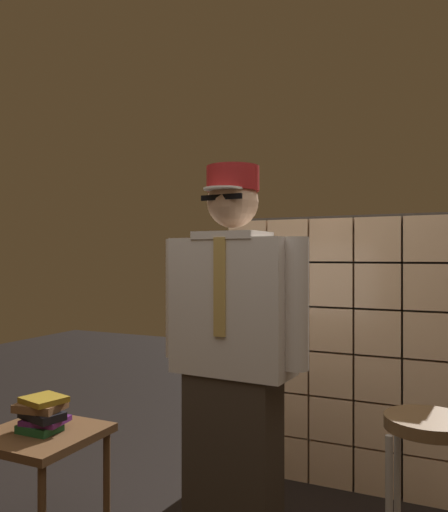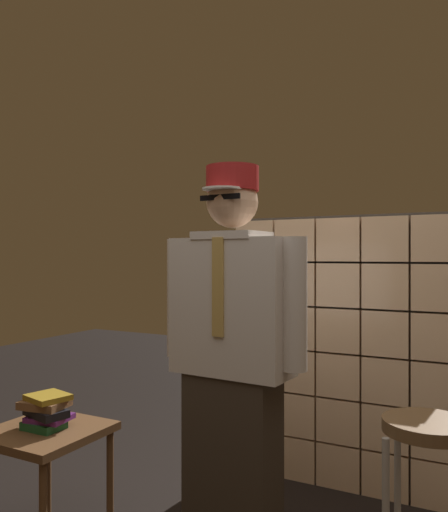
{
  "view_description": "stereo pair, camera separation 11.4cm",
  "coord_description": "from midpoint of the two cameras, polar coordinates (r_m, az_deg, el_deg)",
  "views": [
    {
      "loc": [
        0.73,
        -1.68,
        1.41
      ],
      "look_at": [
        -0.27,
        0.48,
        1.41
      ],
      "focal_mm": 36.02,
      "sensor_mm": 36.0,
      "label": 1
    },
    {
      "loc": [
        0.84,
        -1.63,
        1.41
      ],
      "look_at": [
        -0.27,
        0.48,
        1.41
      ],
      "focal_mm": 36.02,
      "sensor_mm": 36.0,
      "label": 2
    }
  ],
  "objects": [
    {
      "name": "glass_block_wall",
      "position": [
        3.28,
        10.97,
        -10.37
      ],
      "size": [
        1.41,
        0.1,
        1.68
      ],
      "color": "#E0B78C",
      "rests_on": "ground"
    },
    {
      "name": "standing_person",
      "position": [
        2.39,
        -0.42,
        -11.2
      ],
      "size": [
        0.73,
        0.32,
        1.82
      ],
      "rotation": [
        0.0,
        0.0,
        -0.06
      ],
      "color": "#382D23",
      "rests_on": "ground"
    },
    {
      "name": "bar_stool",
      "position": [
        2.29,
        20.39,
        -21.23
      ],
      "size": [
        0.34,
        0.34,
        0.78
      ],
      "color": "brown",
      "rests_on": "ground"
    },
    {
      "name": "side_table",
      "position": [
        2.82,
        -20.77,
        -19.21
      ],
      "size": [
        0.52,
        0.52,
        0.56
      ],
      "color": "brown",
      "rests_on": "ground"
    },
    {
      "name": "book_stack",
      "position": [
        2.76,
        -20.73,
        -16.05
      ],
      "size": [
        0.26,
        0.21,
        0.17
      ],
      "color": "#1E592D",
      "rests_on": "side_table"
    }
  ]
}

